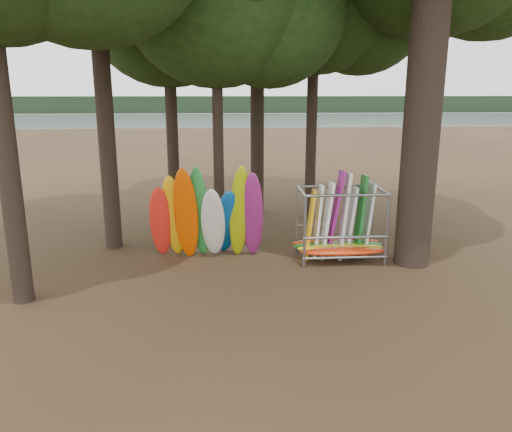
{
  "coord_description": "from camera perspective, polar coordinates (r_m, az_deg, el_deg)",
  "views": [
    {
      "loc": [
        -1.6,
        -13.88,
        5.28
      ],
      "look_at": [
        -0.46,
        1.5,
        1.4
      ],
      "focal_mm": 35.0,
      "sensor_mm": 36.0,
      "label": 1
    }
  ],
  "objects": [
    {
      "name": "kayak_row",
      "position": [
        15.82,
        -5.53,
        -0.13
      ],
      "size": [
        3.66,
        1.96,
        3.26
      ],
      "color": "red",
      "rests_on": "ground"
    },
    {
      "name": "storage_rack",
      "position": [
        16.1,
        9.57,
        -1.24
      ],
      "size": [
        2.96,
        1.53,
        2.87
      ],
      "color": "slate",
      "rests_on": "ground"
    },
    {
      "name": "lake",
      "position": [
        74.08,
        -3.03,
        10.02
      ],
      "size": [
        160.0,
        160.0,
        0.0
      ],
      "primitive_type": "plane",
      "color": "gray",
      "rests_on": "ground"
    },
    {
      "name": "far_shore",
      "position": [
        123.93,
        -3.58,
        12.59
      ],
      "size": [
        160.0,
        4.0,
        4.0
      ],
      "primitive_type": "cube",
      "color": "black",
      "rests_on": "ground"
    },
    {
      "name": "ground",
      "position": [
        14.93,
        2.22,
        -6.59
      ],
      "size": [
        120.0,
        120.0,
        0.0
      ],
      "primitive_type": "plane",
      "color": "#47331E",
      "rests_on": "ground"
    }
  ]
}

